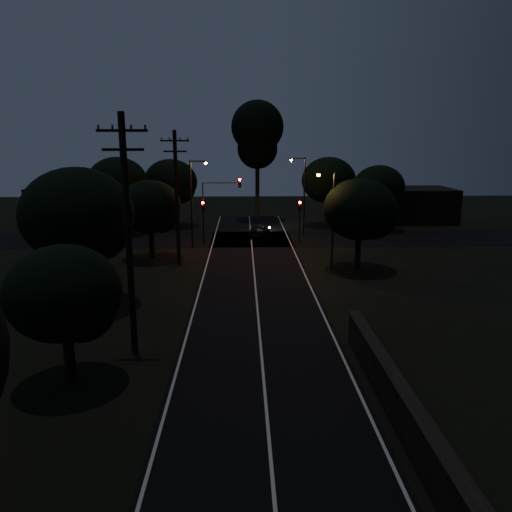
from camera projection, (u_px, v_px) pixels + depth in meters
name	position (u px, v px, depth m)	size (l,w,h in m)	color
road_surface	(254.00, 266.00, 39.55)	(60.00, 70.00, 0.03)	black
utility_pole_mid	(128.00, 233.00, 22.40)	(2.20, 0.30, 11.00)	black
utility_pole_far	(177.00, 196.00, 38.99)	(2.20, 0.30, 10.50)	black
tree_left_b	(67.00, 296.00, 19.79)	(4.58, 4.58, 5.82)	black
tree_left_c	(81.00, 218.00, 29.05)	(6.57, 6.57, 8.30)	black
tree_left_d	(152.00, 208.00, 41.06)	(5.19, 5.19, 6.58)	black
tree_far_nw	(172.00, 183.00, 56.44)	(6.02, 6.02, 7.63)	black
tree_far_w	(119.00, 184.00, 52.35)	(6.29, 6.29, 8.01)	black
tree_far_ne	(331.00, 182.00, 56.87)	(6.19, 6.19, 7.83)	black
tree_far_e	(381.00, 188.00, 54.21)	(5.58, 5.58, 7.07)	black
tree_right_a	(363.00, 211.00, 37.53)	(5.51, 5.51, 7.00)	black
tall_pine	(257.00, 134.00, 60.42)	(6.34, 6.34, 14.40)	black
building_left	(81.00, 205.00, 58.84)	(10.00, 8.00, 4.40)	black
building_right	(413.00, 204.00, 60.90)	(9.00, 7.00, 4.00)	black
signal_left	(203.00, 214.00, 47.41)	(0.28, 0.35, 4.10)	black
signal_right	(300.00, 214.00, 47.65)	(0.28, 0.35, 4.10)	black
signal_mast	(221.00, 198.00, 47.11)	(3.70, 0.35, 6.25)	black
streetlight_a	(193.00, 198.00, 45.04)	(1.66, 0.26, 8.00)	black
streetlight_b	(302.00, 191.00, 51.16)	(1.66, 0.26, 8.00)	black
streetlight_c	(331.00, 213.00, 37.62)	(1.46, 0.26, 7.50)	black
car	(259.00, 230.00, 51.24)	(1.52, 3.79, 1.29)	black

